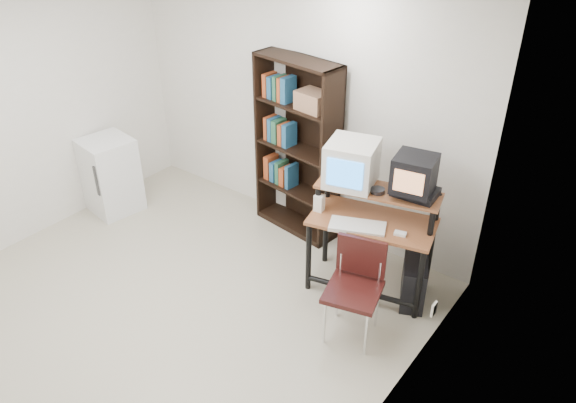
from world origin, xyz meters
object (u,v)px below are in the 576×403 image
Objects in this scene: computer_desk at (373,225)px; school_chair at (356,280)px; mini_fridge at (111,175)px; pc_tower at (414,281)px; bookshelf at (299,146)px; crt_tv at (414,174)px; crt_monitor at (352,163)px.

computer_desk is 1.38× the size of school_chair.
mini_fridge is (-2.97, -0.51, -0.25)m from computer_desk.
pc_tower is 1.73m from bookshelf.
computer_desk is at bearing -14.16° from bookshelf.
computer_desk is 3.10× the size of crt_tv.
crt_tv is at bearing 13.86° from computer_desk.
crt_monitor is 0.59× the size of mini_fridge.
school_chair is 3.15m from mini_fridge.
pc_tower is 0.53× the size of mini_fridge.
pc_tower is at bearing 18.89° from mini_fridge.
computer_desk reaches higher than school_chair.
school_chair reaches higher than pc_tower.
pc_tower is at bearing -6.06° from bookshelf.
school_chair is 0.46× the size of bookshelf.
pc_tower is 0.25× the size of bookshelf.
bookshelf reaches higher than mini_fridge.
bookshelf is at bearing 142.01° from pc_tower.
bookshelf reaches higher than computer_desk.
school_chair is (-0.08, -0.70, -0.68)m from crt_tv.
crt_monitor is at bearing 178.43° from crt_tv.
computer_desk is 0.61m from school_chair.
crt_monitor is 1.01m from school_chair.
crt_monitor is at bearing 155.02° from computer_desk.
crt_monitor is 2.84m from mini_fridge.
crt_tv is at bearing 133.47° from pc_tower.
school_chair is 1.69m from bookshelf.
crt_tv reaches higher than mini_fridge.
bookshelf reaches higher than crt_tv.
bookshelf is at bearing 36.40° from mini_fridge.
pc_tower is 0.53× the size of school_chair.
bookshelf reaches higher than crt_monitor.
crt_tv is (0.26, 0.14, 0.53)m from computer_desk.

